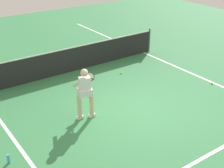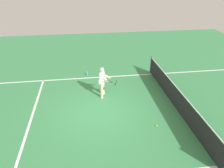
{
  "view_description": "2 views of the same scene",
  "coord_description": "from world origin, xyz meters",
  "px_view_note": "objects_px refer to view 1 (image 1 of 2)",
  "views": [
    {
      "loc": [
        -5.41,
        -6.6,
        4.96
      ],
      "look_at": [
        -0.42,
        0.46,
        0.78
      ],
      "focal_mm": 50.81,
      "sensor_mm": 36.0,
      "label": 1
    },
    {
      "loc": [
        7.92,
        -0.45,
        5.62
      ],
      "look_at": [
        -0.56,
        0.72,
        1.09
      ],
      "focal_mm": 34.3,
      "sensor_mm": 36.0,
      "label": 2
    }
  ],
  "objects_px": {
    "tennis_player": "(85,91)",
    "tennis_ball_near": "(121,73)",
    "water_bottle": "(8,159)",
    "tennis_ball_mid": "(212,83)"
  },
  "relations": [
    {
      "from": "tennis_player",
      "to": "water_bottle",
      "type": "height_order",
      "value": "tennis_player"
    },
    {
      "from": "water_bottle",
      "to": "tennis_player",
      "type": "bearing_deg",
      "value": 15.59
    },
    {
      "from": "tennis_player",
      "to": "tennis_ball_near",
      "type": "distance_m",
      "value": 3.43
    },
    {
      "from": "tennis_player",
      "to": "tennis_ball_near",
      "type": "relative_size",
      "value": 23.48
    },
    {
      "from": "tennis_ball_near",
      "to": "tennis_player",
      "type": "bearing_deg",
      "value": -144.87
    },
    {
      "from": "tennis_ball_near",
      "to": "tennis_ball_mid",
      "type": "bearing_deg",
      "value": -50.6
    },
    {
      "from": "tennis_player",
      "to": "tennis_ball_mid",
      "type": "height_order",
      "value": "tennis_player"
    },
    {
      "from": "tennis_player",
      "to": "tennis_ball_mid",
      "type": "relative_size",
      "value": 23.48
    },
    {
      "from": "tennis_ball_near",
      "to": "water_bottle",
      "type": "bearing_deg",
      "value": -153.53
    },
    {
      "from": "tennis_player",
      "to": "tennis_ball_mid",
      "type": "distance_m",
      "value": 4.98
    }
  ]
}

